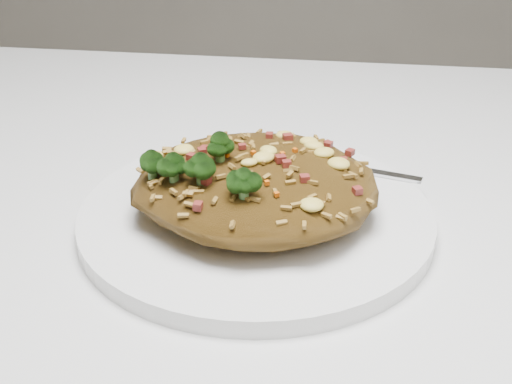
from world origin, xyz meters
TOP-DOWN VIEW (x-y plane):
  - dining_table at (0.00, 0.00)m, footprint 1.20×0.80m
  - plate at (-0.01, -0.01)m, footprint 0.27×0.27m
  - fried_rice at (-0.01, -0.01)m, footprint 0.18×0.17m
  - fork at (0.05, 0.07)m, footprint 0.16×0.05m

SIDE VIEW (x-z plane):
  - dining_table at x=0.00m, z-range 0.28..1.03m
  - plate at x=-0.01m, z-range 0.75..0.76m
  - fork at x=0.05m, z-range 0.76..0.77m
  - fried_rice at x=-0.01m, z-range 0.76..0.83m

